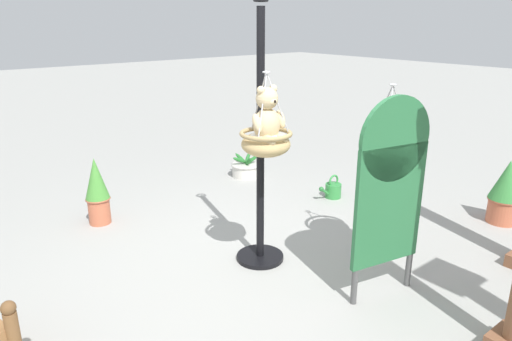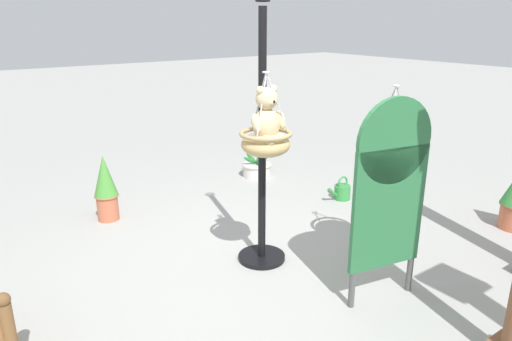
% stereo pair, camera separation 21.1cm
% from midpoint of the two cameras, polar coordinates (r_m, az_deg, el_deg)
% --- Properties ---
extents(ground_plane, '(40.00, 40.00, 0.00)m').
position_cam_midpoint_polar(ground_plane, '(4.31, -2.16, -12.20)').
color(ground_plane, '#9E9E99').
extents(display_pole_central, '(0.44, 0.44, 2.31)m').
position_cam_midpoint_polar(display_pole_central, '(4.23, -0.90, -2.24)').
color(display_pole_central, black).
rests_on(display_pole_central, ground).
extents(hanging_basket_with_teddy, '(0.43, 0.43, 0.68)m').
position_cam_midpoint_polar(hanging_basket_with_teddy, '(3.80, -0.39, 3.45)').
color(hanging_basket_with_teddy, tan).
extents(teddy_bear, '(0.31, 0.27, 0.45)m').
position_cam_midpoint_polar(teddy_bear, '(3.74, -0.18, 6.33)').
color(teddy_bear, '#D1B789').
extents(hanging_basket_left_high, '(0.45, 0.45, 0.72)m').
position_cam_midpoint_polar(hanging_basket_left_high, '(4.21, 14.22, 2.25)').
color(hanging_basket_left_high, tan).
extents(potted_plant_tall_leafy, '(0.35, 0.35, 0.72)m').
position_cam_midpoint_polar(potted_plant_tall_leafy, '(5.76, 27.10, -2.25)').
color(potted_plant_tall_leafy, '#BC6042').
rests_on(potted_plant_tall_leafy, ground).
extents(potted_plant_small_succulent, '(0.43, 0.43, 0.33)m').
position_cam_midpoint_polar(potted_plant_small_succulent, '(6.73, -2.11, 0.28)').
color(potted_plant_small_succulent, beige).
rests_on(potted_plant_small_succulent, ground).
extents(potted_plant_trailing_ivy, '(0.27, 0.27, 0.75)m').
position_cam_midpoint_polar(potted_plant_trailing_ivy, '(5.43, -19.76, -2.29)').
color(potted_plant_trailing_ivy, '#BC6042').
rests_on(potted_plant_trailing_ivy, ground).
extents(display_sign_board, '(0.65, 0.17, 1.64)m').
position_cam_midpoint_polar(display_sign_board, '(3.70, 14.49, -1.50)').
color(display_sign_board, '#286B3D').
rests_on(display_sign_board, ground).
extents(watering_can, '(0.35, 0.20, 0.30)m').
position_cam_midpoint_polar(watering_can, '(5.99, 8.28, -2.35)').
color(watering_can, '#338C3F').
rests_on(watering_can, ground).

